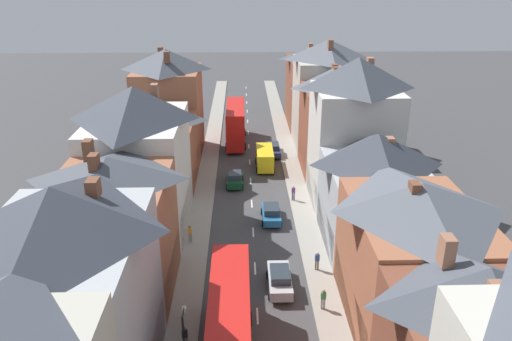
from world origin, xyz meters
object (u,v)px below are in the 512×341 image
object	(u,v)px
car_mid_black	(273,149)
pedestrian_far_right	(293,192)
delivery_van	(265,158)
pedestrian_far_left	(190,233)
double_decker_bus_lead	(236,123)
car_near_silver	(235,179)
car_near_blue	(271,213)
pedestrian_mid_left	(323,298)
pedestrian_near_right	(185,336)
pedestrian_mid_right	(317,260)
car_parked_right_a	(280,279)
double_decker_bus_mid_street	(230,324)

from	to	relation	value
car_mid_black	pedestrian_far_right	world-z (taller)	pedestrian_far_right
delivery_van	pedestrian_far_left	size ratio (longest dim) A/B	3.23
double_decker_bus_lead	car_near_silver	distance (m)	14.88
pedestrian_far_left	car_near_silver	bearing A→B (deg)	73.09
car_near_blue	pedestrian_mid_left	xyz separation A→B (m)	(2.89, -13.80, 0.23)
car_near_silver	pedestrian_far_right	distance (m)	7.53
double_decker_bus_lead	pedestrian_far_left	xyz separation A→B (m)	(-3.83, -27.39, -1.78)
double_decker_bus_lead	car_mid_black	distance (m)	7.31
pedestrian_near_right	pedestrian_mid_right	xyz separation A→B (m)	(9.70, 8.68, 0.00)
double_decker_bus_lead	car_near_blue	size ratio (longest dim) A/B	2.58
car_parked_right_a	delivery_van	bearing A→B (deg)	90.00
double_decker_bus_lead	car_parked_right_a	world-z (taller)	double_decker_bus_lead
car_near_silver	double_decker_bus_lead	bearing A→B (deg)	90.04
car_parked_right_a	double_decker_bus_mid_street	bearing A→B (deg)	-115.88
car_mid_black	pedestrian_mid_right	xyz separation A→B (m)	(1.87, -27.05, 0.23)
delivery_van	pedestrian_far_right	distance (m)	9.82
double_decker_bus_mid_street	car_near_silver	size ratio (longest dim) A/B	2.72
delivery_van	pedestrian_far_right	size ratio (longest dim) A/B	3.23
pedestrian_far_right	car_near_blue	bearing A→B (deg)	-121.35
car_mid_black	pedestrian_mid_right	distance (m)	27.11
double_decker_bus_lead	delivery_van	size ratio (longest dim) A/B	2.08
pedestrian_mid_left	pedestrian_mid_right	world-z (taller)	same
double_decker_bus_lead	car_near_silver	size ratio (longest dim) A/B	2.72
car_near_blue	pedestrian_far_left	distance (m)	8.51
car_near_blue	delivery_van	world-z (taller)	delivery_van
delivery_van	pedestrian_mid_left	bearing A→B (deg)	-83.99
double_decker_bus_mid_street	car_near_blue	world-z (taller)	double_decker_bus_mid_street
car_near_silver	pedestrian_far_left	world-z (taller)	pedestrian_far_left
car_mid_black	pedestrian_far_right	size ratio (longest dim) A/B	2.75
double_decker_bus_mid_street	car_near_silver	world-z (taller)	double_decker_bus_mid_street
pedestrian_near_right	pedestrian_mid_left	bearing A→B (deg)	21.33
pedestrian_mid_right	pedestrian_near_right	bearing A→B (deg)	-138.19
pedestrian_mid_right	pedestrian_far_right	xyz separation A→B (m)	(-0.62, 12.99, 0.00)
car_mid_black	delivery_van	distance (m)	4.79
double_decker_bus_lead	pedestrian_far_left	distance (m)	27.71
car_near_blue	pedestrian_far_right	distance (m)	4.92
pedestrian_near_right	pedestrian_mid_left	world-z (taller)	same
car_near_blue	pedestrian_mid_right	bearing A→B (deg)	-70.18
car_near_silver	pedestrian_mid_left	size ratio (longest dim) A/B	2.47
car_near_blue	pedestrian_far_right	world-z (taller)	pedestrian_far_right
car_near_blue	pedestrian_mid_right	size ratio (longest dim) A/B	2.60
car_mid_black	car_parked_right_a	bearing A→B (deg)	-92.54
pedestrian_mid_right	pedestrian_far_left	bearing A→B (deg)	156.19
double_decker_bus_lead	car_mid_black	world-z (taller)	double_decker_bus_lead
double_decker_bus_lead	pedestrian_near_right	world-z (taller)	double_decker_bus_lead
car_parked_right_a	pedestrian_far_left	xyz separation A→B (m)	(-7.44, 7.00, 0.18)
double_decker_bus_lead	delivery_van	xyz separation A→B (m)	(3.61, -9.60, -1.48)
double_decker_bus_mid_street	pedestrian_mid_right	bearing A→B (deg)	55.19
car_parked_right_a	pedestrian_mid_right	bearing A→B (deg)	36.09
car_near_silver	pedestrian_mid_left	distance (m)	23.25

